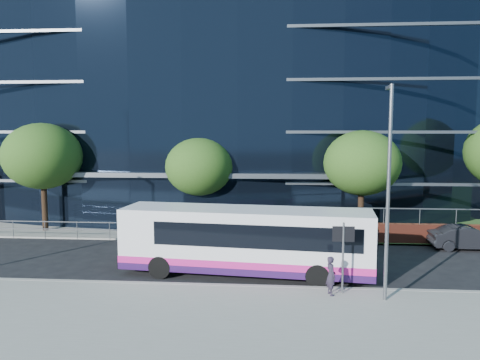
# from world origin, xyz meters

# --- Properties ---
(ground) EXTENTS (200.00, 200.00, 0.00)m
(ground) POSITION_xyz_m (0.00, 0.00, 0.00)
(ground) COLOR black
(ground) RESTS_ON ground
(pavement_near) EXTENTS (80.00, 8.00, 0.15)m
(pavement_near) POSITION_xyz_m (0.00, -5.00, 0.07)
(pavement_near) COLOR gray
(pavement_near) RESTS_ON ground
(kerb) EXTENTS (80.00, 0.25, 0.16)m
(kerb) POSITION_xyz_m (0.00, -1.00, 0.08)
(kerb) COLOR gray
(kerb) RESTS_ON ground
(yellow_line_outer) EXTENTS (80.00, 0.08, 0.01)m
(yellow_line_outer) POSITION_xyz_m (0.00, -0.80, 0.01)
(yellow_line_outer) COLOR gold
(yellow_line_outer) RESTS_ON ground
(yellow_line_inner) EXTENTS (80.00, 0.08, 0.01)m
(yellow_line_inner) POSITION_xyz_m (0.00, -0.65, 0.01)
(yellow_line_inner) COLOR gold
(yellow_line_inner) RESTS_ON ground
(far_forecourt) EXTENTS (50.00, 8.00, 0.10)m
(far_forecourt) POSITION_xyz_m (-6.00, 11.00, 0.05)
(far_forecourt) COLOR gray
(far_forecourt) RESTS_ON ground
(glass_office) EXTENTS (44.00, 23.10, 16.00)m
(glass_office) POSITION_xyz_m (-4.00, 20.85, 8.00)
(glass_office) COLOR black
(glass_office) RESTS_ON ground
(guard_railings) EXTENTS (24.00, 0.05, 1.10)m
(guard_railings) POSITION_xyz_m (-8.00, 7.00, 0.82)
(guard_railings) COLOR slate
(guard_railings) RESTS_ON ground
(apartment_block) EXTENTS (60.00, 42.00, 30.00)m
(apartment_block) POSITION_xyz_m (32.00, 57.21, 11.11)
(apartment_block) COLOR #2D511E
(apartment_block) RESTS_ON ground
(street_sign) EXTENTS (0.85, 0.09, 2.80)m
(street_sign) POSITION_xyz_m (4.50, -1.59, 2.15)
(street_sign) COLOR slate
(street_sign) RESTS_ON pavement_near
(tree_far_a) EXTENTS (4.95, 4.95, 6.98)m
(tree_far_a) POSITION_xyz_m (-13.00, 9.00, 4.86)
(tree_far_a) COLOR black
(tree_far_a) RESTS_ON ground
(tree_far_b) EXTENTS (4.29, 4.29, 6.05)m
(tree_far_b) POSITION_xyz_m (-3.00, 9.50, 4.21)
(tree_far_b) COLOR black
(tree_far_b) RESTS_ON ground
(tree_far_c) EXTENTS (4.62, 4.62, 6.51)m
(tree_far_c) POSITION_xyz_m (7.00, 9.00, 4.54)
(tree_far_c) COLOR black
(tree_far_c) RESTS_ON ground
(tree_dist_e) EXTENTS (4.62, 4.62, 6.51)m
(tree_dist_e) POSITION_xyz_m (24.00, 40.00, 4.54)
(tree_dist_e) COLOR black
(tree_dist_e) RESTS_ON ground
(streetlight_east) EXTENTS (0.15, 0.77, 8.00)m
(streetlight_east) POSITION_xyz_m (6.00, -2.17, 4.44)
(streetlight_east) COLOR slate
(streetlight_east) RESTS_ON pavement_near
(city_bus) EXTENTS (11.36, 3.72, 3.02)m
(city_bus) POSITION_xyz_m (0.63, 0.83, 1.60)
(city_bus) COLOR silver
(city_bus) RESTS_ON ground
(parked_car) EXTENTS (4.00, 1.41, 1.32)m
(parked_car) POSITION_xyz_m (12.33, 6.40, 0.66)
(parked_car) COLOR black
(parked_car) RESTS_ON ground
(pedestrian) EXTENTS (0.51, 0.63, 1.51)m
(pedestrian) POSITION_xyz_m (4.03, -1.81, 0.91)
(pedestrian) COLOR #262030
(pedestrian) RESTS_ON pavement_near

